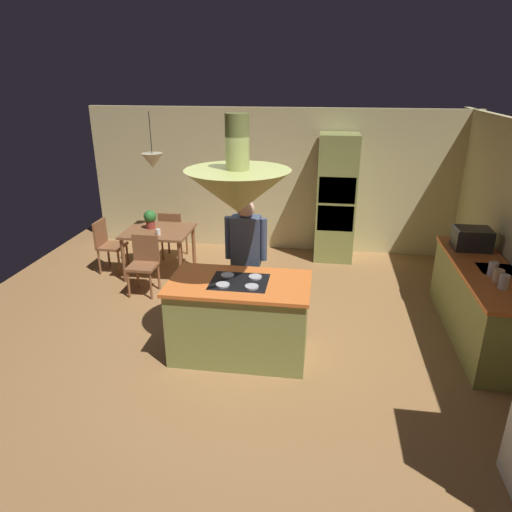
# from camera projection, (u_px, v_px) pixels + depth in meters

# --- Properties ---
(ground) EXTENTS (8.16, 8.16, 0.00)m
(ground) POSITION_uv_depth(u_px,v_px,m) (243.00, 343.00, 5.65)
(ground) COLOR #9E7042
(wall_back) EXTENTS (6.80, 0.10, 2.55)m
(wall_back) POSITION_uv_depth(u_px,v_px,m) (275.00, 181.00, 8.36)
(wall_back) COLOR beige
(wall_back) RESTS_ON ground
(kitchen_island) EXTENTS (1.59, 0.90, 0.94)m
(kitchen_island) POSITION_uv_depth(u_px,v_px,m) (240.00, 318.00, 5.30)
(kitchen_island) COLOR #8C934C
(kitchen_island) RESTS_ON ground
(counter_run_right) EXTENTS (0.73, 2.30, 0.92)m
(counter_run_right) POSITION_uv_depth(u_px,v_px,m) (480.00, 302.00, 5.65)
(counter_run_right) COLOR #8C934C
(counter_run_right) RESTS_ON ground
(oven_tower) EXTENTS (0.66, 0.62, 2.17)m
(oven_tower) POSITION_uv_depth(u_px,v_px,m) (336.00, 199.00, 7.91)
(oven_tower) COLOR #8C934C
(oven_tower) RESTS_ON ground
(dining_table) EXTENTS (1.03, 0.90, 0.76)m
(dining_table) POSITION_uv_depth(u_px,v_px,m) (159.00, 236.00, 7.39)
(dining_table) COLOR brown
(dining_table) RESTS_ON ground
(person_at_island) EXTENTS (0.53, 0.22, 1.67)m
(person_at_island) POSITION_uv_depth(u_px,v_px,m) (246.00, 255.00, 5.79)
(person_at_island) COLOR tan
(person_at_island) RESTS_ON ground
(range_hood) EXTENTS (1.10, 1.10, 1.00)m
(range_hood) POSITION_uv_depth(u_px,v_px,m) (238.00, 189.00, 4.74)
(range_hood) COLOR #8C934C
(pendant_light_over_table) EXTENTS (0.32, 0.32, 0.82)m
(pendant_light_over_table) POSITION_uv_depth(u_px,v_px,m) (153.00, 161.00, 6.95)
(pendant_light_over_table) COLOR beige
(chair_facing_island) EXTENTS (0.40, 0.40, 0.87)m
(chair_facing_island) POSITION_uv_depth(u_px,v_px,m) (144.00, 260.00, 6.83)
(chair_facing_island) COLOR brown
(chair_facing_island) RESTS_ON ground
(chair_by_back_wall) EXTENTS (0.40, 0.40, 0.87)m
(chair_by_back_wall) POSITION_uv_depth(u_px,v_px,m) (172.00, 232.00, 8.06)
(chair_by_back_wall) COLOR brown
(chair_by_back_wall) RESTS_ON ground
(chair_at_corner) EXTENTS (0.40, 0.40, 0.87)m
(chair_at_corner) POSITION_uv_depth(u_px,v_px,m) (107.00, 242.00, 7.57)
(chair_at_corner) COLOR brown
(chair_at_corner) RESTS_ON ground
(potted_plant_on_table) EXTENTS (0.20, 0.20, 0.30)m
(potted_plant_on_table) POSITION_uv_depth(u_px,v_px,m) (150.00, 218.00, 7.37)
(potted_plant_on_table) COLOR #99382D
(potted_plant_on_table) RESTS_ON dining_table
(cup_on_table) EXTENTS (0.07, 0.07, 0.09)m
(cup_on_table) POSITION_uv_depth(u_px,v_px,m) (158.00, 232.00, 7.12)
(cup_on_table) COLOR white
(cup_on_table) RESTS_ON dining_table
(canister_flour) EXTENTS (0.10, 0.10, 0.16)m
(canister_flour) POSITION_uv_depth(u_px,v_px,m) (504.00, 282.00, 4.93)
(canister_flour) COLOR silver
(canister_flour) RESTS_ON counter_run_right
(canister_sugar) EXTENTS (0.11, 0.11, 0.15)m
(canister_sugar) POSITION_uv_depth(u_px,v_px,m) (498.00, 276.00, 5.10)
(canister_sugar) COLOR #E0B78C
(canister_sugar) RESTS_ON counter_run_right
(canister_tea) EXTENTS (0.10, 0.10, 0.16)m
(canister_tea) POSITION_uv_depth(u_px,v_px,m) (493.00, 269.00, 5.26)
(canister_tea) COLOR silver
(canister_tea) RESTS_ON counter_run_right
(microwave_on_counter) EXTENTS (0.46, 0.36, 0.28)m
(microwave_on_counter) POSITION_uv_depth(u_px,v_px,m) (472.00, 239.00, 6.05)
(microwave_on_counter) COLOR #232326
(microwave_on_counter) RESTS_ON counter_run_right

